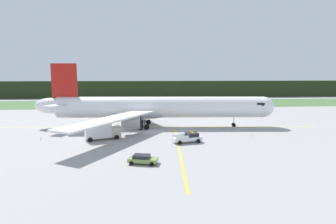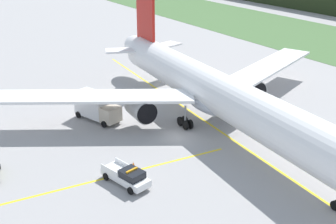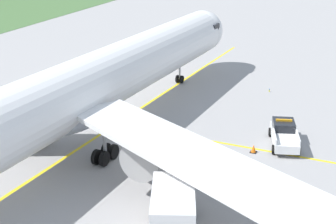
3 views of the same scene
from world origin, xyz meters
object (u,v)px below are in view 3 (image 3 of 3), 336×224
airliner (85,89)px  catering_truck (173,213)px  ops_pickup_truck (284,134)px  apron_cone (254,149)px

airliner → catering_truck: airliner is taller
catering_truck → airliner: bearing=46.7°
ops_pickup_truck → catering_truck: size_ratio=0.81×
airliner → apron_cone: size_ratio=86.42×
ops_pickup_truck → airliner: bearing=109.5°
catering_truck → ops_pickup_truck: bearing=-12.7°
ops_pickup_truck → apron_cone: 3.32m
ops_pickup_truck → catering_truck: bearing=167.3°
airliner → apron_cone: 14.57m
airliner → catering_truck: 16.47m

